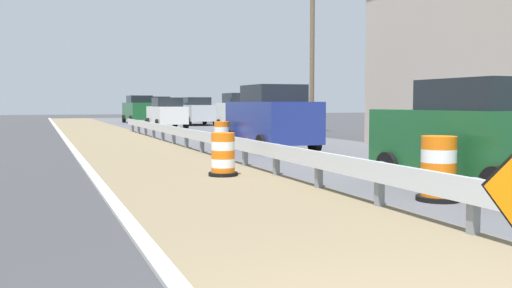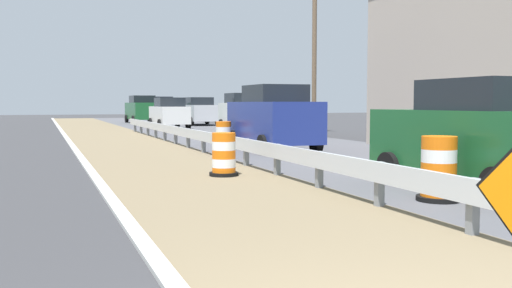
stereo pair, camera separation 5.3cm
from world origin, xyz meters
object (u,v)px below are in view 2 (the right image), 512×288
(traffic_barrel_nearest, at_px, (439,172))
(car_lead_near_lane, at_px, (273,118))
(traffic_barrel_close, at_px, (224,157))
(car_trailing_far_lane, at_px, (142,109))
(car_distant_b, at_px, (169,113))
(utility_pole_mid, at_px, (314,41))
(traffic_barrel_mid, at_px, (224,136))
(car_distant_c, at_px, (200,111))
(car_distant_a, at_px, (285,114))
(car_mid_far_lane, at_px, (163,108))
(car_trailing_near_lane, at_px, (243,112))
(car_lead_far_lane, at_px, (478,136))

(traffic_barrel_nearest, height_order, car_lead_near_lane, car_lead_near_lane)
(traffic_barrel_close, height_order, car_trailing_far_lane, car_trailing_far_lane)
(traffic_barrel_close, height_order, car_lead_near_lane, car_lead_near_lane)
(car_distant_b, bearing_deg, utility_pole_mid, -148.02)
(traffic_barrel_nearest, xyz_separation_m, traffic_barrel_mid, (-0.05, 11.68, -0.06))
(traffic_barrel_mid, relative_size, car_distant_c, 0.21)
(car_distant_a, bearing_deg, car_mid_far_lane, -179.65)
(traffic_barrel_nearest, height_order, traffic_barrel_close, traffic_barrel_nearest)
(traffic_barrel_nearest, height_order, car_distant_a, car_distant_a)
(car_trailing_near_lane, relative_size, car_lead_far_lane, 0.98)
(traffic_barrel_nearest, distance_m, car_distant_a, 18.14)
(utility_pole_mid, bearing_deg, car_distant_b, 122.45)
(car_lead_near_lane, relative_size, car_lead_far_lane, 1.04)
(car_trailing_near_lane, bearing_deg, car_distant_b, -142.09)
(traffic_barrel_close, xyz_separation_m, car_lead_near_lane, (3.56, 5.80, 0.67))
(car_distant_b, bearing_deg, traffic_barrel_mid, 174.24)
(car_lead_far_lane, distance_m, car_mid_far_lane, 45.68)
(traffic_barrel_nearest, distance_m, car_lead_far_lane, 1.54)
(car_lead_far_lane, bearing_deg, car_distant_b, -2.16)
(traffic_barrel_close, relative_size, car_lead_far_lane, 0.22)
(car_lead_far_lane, relative_size, utility_pole_mid, 0.47)
(car_distant_a, bearing_deg, traffic_barrel_mid, -40.26)
(traffic_barrel_nearest, xyz_separation_m, car_lead_near_lane, (1.22, 10.14, 0.62))
(traffic_barrel_close, distance_m, car_trailing_near_lane, 20.47)
(utility_pole_mid, bearing_deg, traffic_barrel_nearest, -110.64)
(car_trailing_near_lane, relative_size, car_mid_far_lane, 0.96)
(traffic_barrel_close, height_order, car_mid_far_lane, car_mid_far_lane)
(car_mid_far_lane, relative_size, car_distant_a, 0.98)
(car_lead_near_lane, bearing_deg, traffic_barrel_nearest, 173.37)
(traffic_barrel_close, height_order, car_lead_far_lane, car_lead_far_lane)
(traffic_barrel_nearest, bearing_deg, car_mid_far_lane, 84.19)
(traffic_barrel_mid, xyz_separation_m, car_lead_near_lane, (1.27, -1.54, 0.67))
(car_lead_near_lane, height_order, car_lead_far_lane, car_lead_near_lane)
(car_lead_near_lane, distance_m, car_trailing_near_lane, 13.84)
(traffic_barrel_nearest, relative_size, car_lead_near_lane, 0.24)
(car_distant_c, bearing_deg, car_trailing_near_lane, 1.79)
(car_distant_b, bearing_deg, car_distant_c, -34.44)
(traffic_barrel_close, xyz_separation_m, car_mid_far_lane, (7.04, 41.80, 0.67))
(car_lead_near_lane, relative_size, car_mid_far_lane, 1.02)
(car_trailing_near_lane, distance_m, car_mid_far_lane, 22.65)
(car_lead_near_lane, distance_m, car_distant_a, 8.18)
(car_mid_far_lane, bearing_deg, utility_pole_mid, 6.96)
(traffic_barrel_nearest, bearing_deg, car_distant_a, 74.46)
(car_lead_far_lane, distance_m, car_distant_b, 27.38)
(car_mid_far_lane, distance_m, car_distant_b, 18.46)
(traffic_barrel_close, relative_size, car_distant_c, 0.21)
(car_trailing_near_lane, bearing_deg, utility_pole_mid, 27.85)
(car_mid_far_lane, height_order, car_distant_a, car_mid_far_lane)
(car_distant_c, bearing_deg, car_distant_a, 1.50)
(utility_pole_mid, bearing_deg, car_trailing_near_lane, 117.14)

